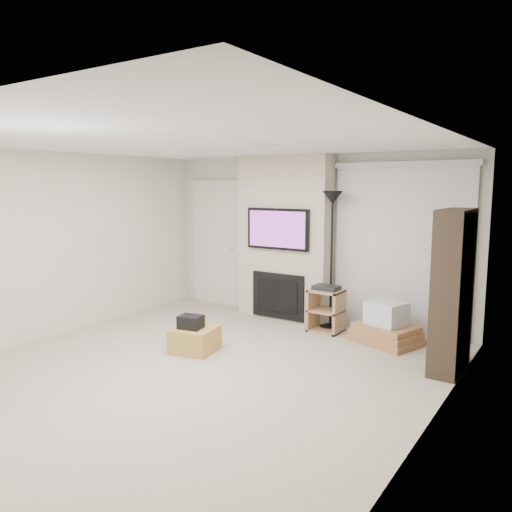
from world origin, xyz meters
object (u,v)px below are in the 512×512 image
Objects in this scene: floor_lamp at (332,221)px; av_stand at (326,307)px; bookshelf at (453,291)px; ottoman at (195,339)px; box_stack at (386,327)px.

floor_lamp is 2.99× the size of av_stand.
floor_lamp is 2.08m from bookshelf.
box_stack is at bearing 40.95° from ottoman.
bookshelf is at bearing -18.22° from av_stand.
ottoman is at bearing -120.48° from av_stand.
floor_lamp is at bearing 165.91° from box_stack.
ottoman is at bearing -139.05° from box_stack.
floor_lamp reaches higher than ottoman.
bookshelf reaches higher than ottoman.
bookshelf is (2.78, 1.08, 0.75)m from ottoman.
box_stack is (0.91, -0.23, -1.35)m from floor_lamp.
box_stack reaches higher than ottoman.
av_stand is at bearing -84.64° from floor_lamp.
av_stand is 0.37× the size of bookshelf.
av_stand is (0.02, -0.18, -1.21)m from floor_lamp.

